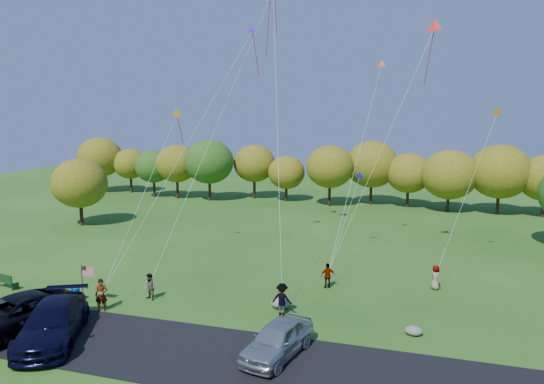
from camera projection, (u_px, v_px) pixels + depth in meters
The scene contains 17 objects.
ground at pixel (202, 317), 26.96m from camera, with size 140.00×140.00×0.00m, color #255418.
asphalt_lane at pixel (166, 349), 23.17m from camera, with size 44.00×6.00×0.06m, color black.
treeline at pixel (326, 168), 60.85m from camera, with size 74.01×27.67×8.37m.
minivan_dark at pixel (14, 315), 24.79m from camera, with size 3.08×6.68×1.86m, color black.
minivan_navy at pixel (53, 322), 23.94m from camera, with size 2.58×6.35×1.84m, color black.
minivan_silver at pixel (278, 339), 22.38m from camera, with size 1.88×4.68×1.60m, color #A4ABAF.
flyer_a at pixel (101, 295), 27.75m from camera, with size 0.69×0.45×1.89m, color #4C4C59.
flyer_b at pixel (150, 287), 29.46m from camera, with size 0.80×0.62×1.65m, color #4C4C59.
flyer_c at pixel (282, 299), 27.17m from camera, with size 1.20×0.69×1.85m, color #4C4C59.
flyer_d at pixel (328, 276), 31.55m from camera, with size 0.97×0.40×1.66m, color #4C4C59.
flyer_e at pixel (436, 277), 31.29m from camera, with size 0.78×0.51×1.61m, color #4C4C59.
park_bench at pixel (4, 281), 31.40m from camera, with size 1.84×0.65×1.03m.
trash_barrel at pixel (75, 294), 29.34m from camera, with size 0.55×0.55×0.83m, color #0C48B8.
flag_assembly at pixel (86, 276), 28.54m from camera, with size 0.89×0.58×2.40m.
boulder_near at pixel (280, 303), 28.27m from camera, with size 1.12×0.88×0.56m, color gray.
boulder_far at pixel (414, 331), 24.74m from camera, with size 0.89×0.74×0.46m, color slate.
kites_aloft at pixel (314, 9), 35.94m from camera, with size 23.73×6.03×17.73m.
Camera 1 is at (11.17, -23.37, 10.95)m, focal length 32.00 mm.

